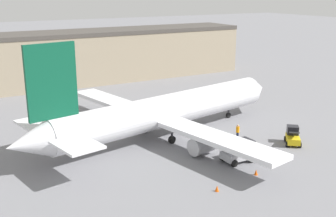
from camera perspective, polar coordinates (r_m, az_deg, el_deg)
ground_plane at (r=51.37m, az=0.00°, el=-3.61°), size 400.00×400.00×0.00m
airplane at (r=49.76m, az=-0.89°, el=-0.42°), size 37.85×34.60×12.36m
ground_crew_worker at (r=50.26m, az=9.41°, el=-3.09°), size 0.41×0.41×1.84m
baggage_tug at (r=44.12m, az=9.72°, el=-5.78°), size 3.23×2.14×2.23m
belt_loader_truck at (r=50.31m, az=16.55°, el=-3.61°), size 2.86×2.97×1.97m
safety_cone_near at (r=41.53m, az=11.84°, el=-8.44°), size 0.36×0.36×0.55m
safety_cone_far at (r=37.85m, az=6.66°, el=-10.71°), size 0.36×0.36×0.55m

